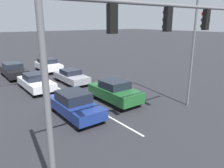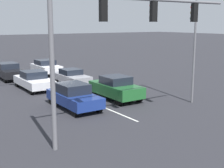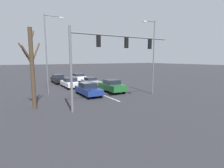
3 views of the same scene
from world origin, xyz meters
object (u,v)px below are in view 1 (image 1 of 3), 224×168
Objects in this scene: car_navy_midlane_front at (75,104)px; car_silver_midlane_second at (36,82)px; car_white_leftlane_third at (48,65)px; car_darkgreen_leftlane_front at (115,91)px; car_gray_leftlane_second at (71,76)px; car_black_midlane_third at (14,70)px; traffic_signal_gantry at (131,40)px; street_lamp_left_shoulder at (193,33)px.

car_navy_midlane_front is 0.97× the size of car_silver_midlane_second.
car_white_leftlane_third is (-3.56, -6.33, 0.06)m from car_silver_midlane_second.
car_darkgreen_leftlane_front is 6.46m from car_gray_leftlane_second.
car_darkgreen_leftlane_front is 7.26m from car_silver_midlane_second.
car_black_midlane_third is at bearing -72.16° from car_darkgreen_leftlane_front.
car_navy_midlane_front is 0.43× the size of traffic_signal_gantry.
car_silver_midlane_second is at bearing 2.07° from car_gray_leftlane_second.
car_darkgreen_leftlane_front reaches higher than car_black_midlane_third.
car_black_midlane_third is (0.47, -12.64, 0.01)m from car_navy_midlane_front.
car_silver_midlane_second reaches higher than car_gray_leftlane_second.
car_black_midlane_third is at bearing -87.86° from car_navy_midlane_front.
car_navy_midlane_front is 8.68m from street_lamp_left_shoulder.
car_gray_leftlane_second is at bearing -106.30° from traffic_signal_gantry.
street_lamp_left_shoulder is at bearing 110.33° from car_gray_leftlane_second.
car_navy_midlane_front is 0.92× the size of car_black_midlane_third.
street_lamp_left_shoulder is (-6.96, 3.10, 4.15)m from car_navy_midlane_front.
car_navy_midlane_front is (3.45, 0.46, -0.05)m from car_darkgreen_leftlane_front.
car_black_midlane_third reaches higher than car_silver_midlane_second.
car_gray_leftlane_second is 6.21m from car_white_leftlane_third.
car_white_leftlane_third is at bearing -77.81° from street_lamp_left_shoulder.
traffic_signal_gantry is (3.59, 12.27, 4.32)m from car_gray_leftlane_second.
street_lamp_left_shoulder reaches higher than car_darkgreen_leftlane_front.
traffic_signal_gantry is at bearing 56.97° from car_darkgreen_leftlane_front.
street_lamp_left_shoulder is at bearing 115.28° from car_black_midlane_third.
car_darkgreen_leftlane_front is 6.47m from street_lamp_left_shoulder.
car_black_midlane_third is at bearing -89.55° from traffic_signal_gantry.
street_lamp_left_shoulder is at bearing 155.99° from car_navy_midlane_front.
car_white_leftlane_third is at bearing -90.04° from car_darkgreen_leftlane_front.
car_white_leftlane_third is at bearing -119.37° from car_silver_midlane_second.
street_lamp_left_shoulder is (-7.43, 15.74, 4.15)m from car_black_midlane_third.
car_white_leftlane_third is at bearing -91.88° from car_gray_leftlane_second.
car_gray_leftlane_second is at bearing 88.12° from car_white_leftlane_third.
car_gray_leftlane_second is 6.84m from car_black_midlane_third.
street_lamp_left_shoulder reaches higher than car_silver_midlane_second.
car_silver_midlane_second is at bearing -54.45° from street_lamp_left_shoulder.
street_lamp_left_shoulder is (-3.50, 16.22, 4.14)m from car_white_leftlane_third.
car_navy_midlane_front reaches higher than car_black_midlane_third.
car_darkgreen_leftlane_front reaches higher than car_navy_midlane_front.
car_darkgreen_leftlane_front is at bearing 89.96° from car_white_leftlane_third.
traffic_signal_gantry is at bearing 86.45° from car_navy_midlane_front.
traffic_signal_gantry reaches higher than car_navy_midlane_front.
car_navy_midlane_front is at bearing 64.78° from car_gray_leftlane_second.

